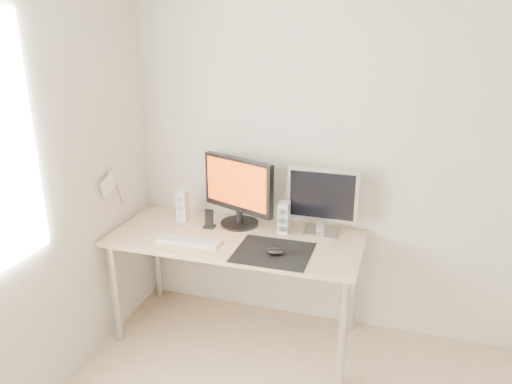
# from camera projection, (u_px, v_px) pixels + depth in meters

# --- Properties ---
(wall_back) EXTENTS (3.50, 0.00, 3.50)m
(wall_back) POSITION_uv_depth(u_px,v_px,m) (396.00, 154.00, 3.09)
(wall_back) COLOR white
(wall_back) RESTS_ON ground
(mousepad) EXTENTS (0.45, 0.40, 0.00)m
(mousepad) POSITION_uv_depth(u_px,v_px,m) (273.00, 252.00, 2.97)
(mousepad) COLOR black
(mousepad) RESTS_ON desk
(mouse) EXTENTS (0.11, 0.07, 0.04)m
(mouse) POSITION_uv_depth(u_px,v_px,m) (275.00, 252.00, 2.93)
(mouse) COLOR black
(mouse) RESTS_ON mousepad
(desk) EXTENTS (1.60, 0.70, 0.73)m
(desk) POSITION_uv_depth(u_px,v_px,m) (236.00, 247.00, 3.21)
(desk) COLOR #D1B587
(desk) RESTS_ON ground
(main_monitor) EXTENTS (0.53, 0.34, 0.47)m
(main_monitor) POSITION_uv_depth(u_px,v_px,m) (238.00, 189.00, 3.28)
(main_monitor) COLOR black
(main_monitor) RESTS_ON desk
(second_monitor) EXTENTS (0.45, 0.16, 0.43)m
(second_monitor) POSITION_uv_depth(u_px,v_px,m) (322.00, 198.00, 3.15)
(second_monitor) COLOR #B9B9BB
(second_monitor) RESTS_ON desk
(speaker_left) EXTENTS (0.07, 0.08, 0.21)m
(speaker_left) POSITION_uv_depth(u_px,v_px,m) (183.00, 206.00, 3.40)
(speaker_left) COLOR white
(speaker_left) RESTS_ON desk
(speaker_right) EXTENTS (0.07, 0.08, 0.21)m
(speaker_right) POSITION_uv_depth(u_px,v_px,m) (284.00, 218.00, 3.20)
(speaker_right) COLOR silver
(speaker_right) RESTS_ON desk
(keyboard) EXTENTS (0.42, 0.12, 0.02)m
(keyboard) POSITION_uv_depth(u_px,v_px,m) (189.00, 241.00, 3.10)
(keyboard) COLOR silver
(keyboard) RESTS_ON desk
(phone_dock) EXTENTS (0.07, 0.06, 0.13)m
(phone_dock) POSITION_uv_depth(u_px,v_px,m) (209.00, 222.00, 3.30)
(phone_dock) COLOR black
(phone_dock) RESTS_ON desk
(pennant) EXTENTS (0.01, 0.23, 0.29)m
(pennant) POSITION_uv_depth(u_px,v_px,m) (111.00, 184.00, 3.17)
(pennant) COLOR #A57F54
(pennant) RESTS_ON wall_left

